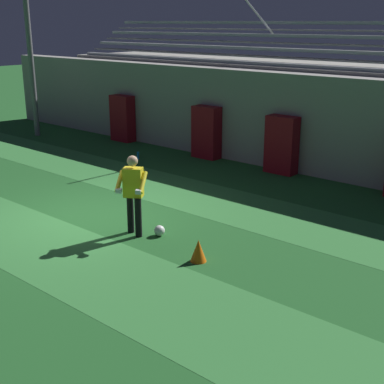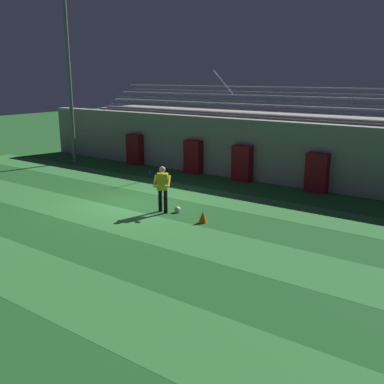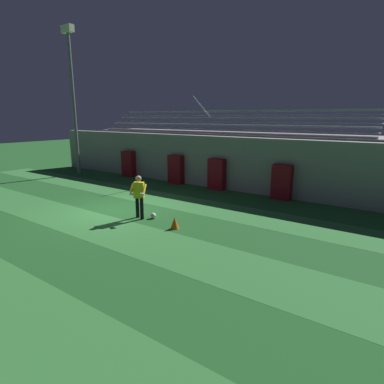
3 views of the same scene
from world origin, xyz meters
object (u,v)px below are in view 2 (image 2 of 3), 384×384
(padding_pillar_far_left, at_px, (135,150))
(traffic_cone, at_px, (203,217))
(goalkeeper, at_px, (163,186))
(padding_pillar_gate_right, at_px, (242,163))
(soccer_ball, at_px, (177,209))
(padding_pillar_gate_left, at_px, (193,157))
(padding_pillar_far_right, at_px, (317,173))
(water_bottle, at_px, (150,173))
(floodlight_pole, at_px, (68,56))

(padding_pillar_far_left, distance_m, traffic_cone, 10.73)
(padding_pillar_far_left, bearing_deg, goalkeeper, -40.93)
(padding_pillar_gate_right, xyz_separation_m, padding_pillar_far_left, (-6.72, 0.00, 0.00))
(soccer_ball, bearing_deg, padding_pillar_gate_left, 120.94)
(padding_pillar_far_right, bearing_deg, goalkeeper, -119.10)
(padding_pillar_far_left, relative_size, goalkeeper, 0.99)
(padding_pillar_gate_left, relative_size, goalkeeper, 0.99)
(water_bottle, bearing_deg, padding_pillar_gate_right, 20.21)
(padding_pillar_gate_left, distance_m, traffic_cone, 7.84)
(padding_pillar_gate_left, distance_m, water_bottle, 2.30)
(padding_pillar_far_left, bearing_deg, padding_pillar_far_right, 0.00)
(padding_pillar_gate_left, height_order, traffic_cone, padding_pillar_gate_left)
(floodlight_pole, distance_m, soccer_ball, 12.76)
(padding_pillar_far_right, xyz_separation_m, floodlight_pole, (-13.54, -1.50, 4.93))
(water_bottle, bearing_deg, soccer_ball, -39.96)
(padding_pillar_far_left, bearing_deg, floodlight_pole, -155.27)
(padding_pillar_gate_left, distance_m, padding_pillar_far_left, 3.94)
(padding_pillar_far_right, height_order, water_bottle, padding_pillar_far_right)
(soccer_ball, distance_m, traffic_cone, 1.46)
(soccer_ball, bearing_deg, goalkeeper, -146.00)
(padding_pillar_gate_left, relative_size, water_bottle, 6.89)
(floodlight_pole, xyz_separation_m, goalkeeper, (10.19, -4.53, -4.81))
(padding_pillar_gate_left, bearing_deg, water_bottle, -133.83)
(padding_pillar_far_left, distance_m, floodlight_pole, 6.09)
(padding_pillar_gate_right, relative_size, traffic_cone, 3.94)
(padding_pillar_gate_left, height_order, padding_pillar_gate_right, same)
(padding_pillar_gate_right, distance_m, padding_pillar_far_left, 6.72)
(padding_pillar_far_left, xyz_separation_m, floodlight_pole, (-3.25, -1.50, 4.93))
(padding_pillar_far_right, height_order, goalkeeper, goalkeeper)
(padding_pillar_far_right, bearing_deg, floodlight_pole, -173.70)
(soccer_ball, bearing_deg, padding_pillar_gate_right, 96.55)
(floodlight_pole, bearing_deg, padding_pillar_far_right, 6.30)
(water_bottle, bearing_deg, padding_pillar_gate_left, 46.17)
(goalkeeper, height_order, water_bottle, goalkeeper)
(padding_pillar_gate_left, distance_m, soccer_ball, 6.72)
(goalkeeper, bearing_deg, padding_pillar_far_right, 60.90)
(floodlight_pole, bearing_deg, padding_pillar_gate_left, 11.75)
(padding_pillar_gate_left, xyz_separation_m, floodlight_pole, (-7.19, -1.50, 4.93))
(goalkeeper, bearing_deg, floodlight_pole, 156.05)
(padding_pillar_far_left, height_order, water_bottle, padding_pillar_far_left)
(goalkeeper, height_order, soccer_ball, goalkeeper)
(padding_pillar_gate_left, distance_m, floodlight_pole, 8.84)
(padding_pillar_gate_left, height_order, floodlight_pole, floodlight_pole)
(padding_pillar_gate_right, distance_m, water_bottle, 4.63)
(padding_pillar_gate_left, relative_size, padding_pillar_far_right, 1.00)
(padding_pillar_gate_right, distance_m, goalkeeper, 6.03)
(padding_pillar_gate_right, relative_size, floodlight_pole, 0.18)
(padding_pillar_far_right, bearing_deg, padding_pillar_gate_right, 180.00)
(padding_pillar_far_right, height_order, traffic_cone, padding_pillar_far_right)
(floodlight_pole, height_order, traffic_cone, floodlight_pole)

